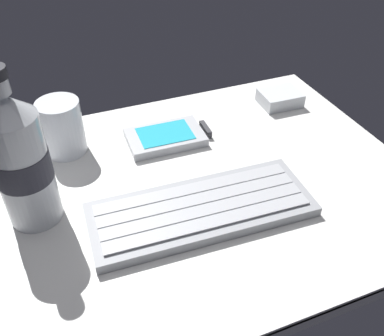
# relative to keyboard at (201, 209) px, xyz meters

# --- Properties ---
(ground_plane) EXTENTS (0.64, 0.48, 0.03)m
(ground_plane) POSITION_rel_keyboard_xyz_m (0.01, 0.06, -0.02)
(ground_plane) COLOR silver
(keyboard) EXTENTS (0.29, 0.12, 0.02)m
(keyboard) POSITION_rel_keyboard_xyz_m (0.00, 0.00, 0.00)
(keyboard) COLOR #93969B
(keyboard) RESTS_ON ground_plane
(handheld_device) EXTENTS (0.13, 0.08, 0.02)m
(handheld_device) POSITION_rel_keyboard_xyz_m (0.02, 0.17, -0.00)
(handheld_device) COLOR #B7BABF
(handheld_device) RESTS_ON ground_plane
(juice_cup) EXTENTS (0.06, 0.06, 0.09)m
(juice_cup) POSITION_rel_keyboard_xyz_m (-0.14, 0.21, 0.03)
(juice_cup) COLOR silver
(juice_cup) RESTS_ON ground_plane
(water_bottle) EXTENTS (0.07, 0.07, 0.21)m
(water_bottle) POSITION_rel_keyboard_xyz_m (-0.20, 0.08, 0.08)
(water_bottle) COLOR silver
(water_bottle) RESTS_ON ground_plane
(charger_block) EXTENTS (0.07, 0.06, 0.02)m
(charger_block) POSITION_rel_keyboard_xyz_m (0.24, 0.21, 0.00)
(charger_block) COLOR silver
(charger_block) RESTS_ON ground_plane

